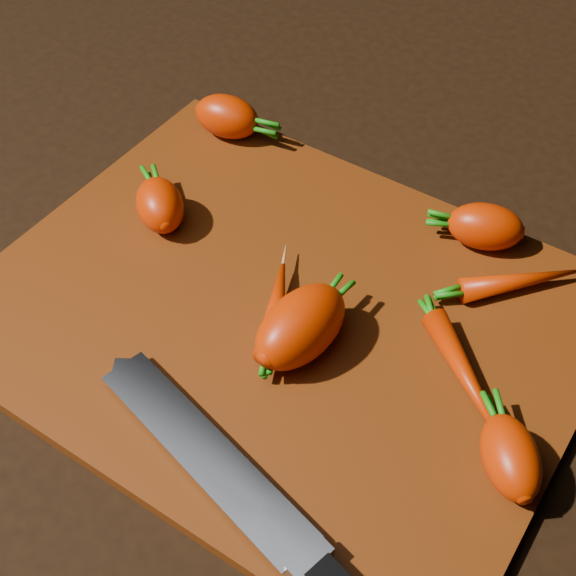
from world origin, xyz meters
The scene contains 11 objects.
ground centered at (0.00, 0.00, -0.01)m, with size 2.00×2.00×0.01m, color black.
cutting_board centered at (0.00, 0.00, 0.01)m, with size 0.50×0.40×0.01m, color #6D2B09.
carrot_0 centered at (-0.18, 0.17, 0.03)m, with size 0.07×0.04×0.04m, color red.
carrot_1 centered at (-0.15, 0.03, 0.03)m, with size 0.06×0.04×0.04m, color red.
carrot_2 centered at (0.04, -0.03, 0.04)m, with size 0.09×0.05×0.05m, color red.
carrot_3 centered at (0.11, 0.17, 0.03)m, with size 0.07×0.04×0.04m, color red.
carrot_4 centered at (0.22, -0.04, 0.03)m, with size 0.07×0.04×0.04m, color red.
carrot_5 centered at (0.16, 0.13, 0.02)m, with size 0.11×0.02×0.02m, color red.
carrot_6 centered at (0.16, 0.01, 0.02)m, with size 0.13×0.02×0.02m, color red.
carrot_7 centered at (0.00, -0.01, 0.03)m, with size 0.10×0.03×0.03m, color red.
knife centered at (0.05, -0.15, 0.02)m, with size 0.34×0.11×0.02m.
Camera 1 is at (0.25, -0.36, 0.53)m, focal length 50.00 mm.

